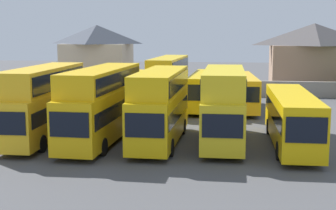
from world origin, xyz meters
The scene contains 13 objects.
ground centered at (0.00, 18.00, 0.00)m, with size 140.00×140.00×0.00m, color #4C4C4F.
depot_boundary_wall centered at (0.00, 24.81, 0.90)m, with size 56.00×0.50×1.80m, color gray.
bus_1 centered at (-8.20, 0.01, 2.81)m, with size 2.80×11.22×5.00m.
bus_2 centered at (-4.08, 0.04, 2.80)m, with size 2.94×11.99×4.97m.
bus_3 centered at (-0.09, -0.04, 2.73)m, with size 2.71×10.54×4.85m.
bus_4 centered at (4.06, 0.40, 2.78)m, with size 2.76×10.14×4.95m.
bus_5 centered at (8.45, 0.31, 1.97)m, with size 2.63×11.87×3.45m.
bus_6 centered at (-5.95, 14.55, 1.89)m, with size 2.88×12.10×3.30m.
bus_7 centered at (-1.60, 14.81, 2.79)m, with size 2.84×11.27×4.94m.
bus_8 centered at (1.99, 15.05, 1.95)m, with size 2.79×11.27×3.41m.
bus_9 centered at (5.33, 14.85, 1.88)m, with size 3.34×11.14×3.27m.
house_terrace_left centered at (-13.84, 32.62, 4.24)m, with size 8.99×7.55×8.31m.
house_terrace_centre centered at (14.51, 31.20, 4.31)m, with size 10.96×6.74×8.44m.
Camera 1 is at (4.69, -30.94, 7.35)m, focal length 51.24 mm.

